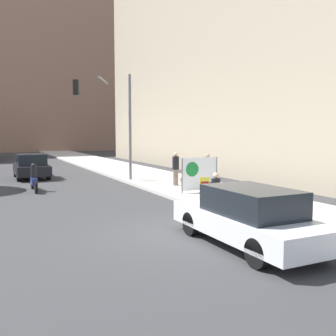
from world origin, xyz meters
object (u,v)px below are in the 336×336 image
object	(u,v)px
seated_protester	(216,188)
jogger_on_sidewalk	(207,171)
motorcycle_on_road	(34,179)
protest_banner	(199,174)
parked_car_curbside	(248,217)
traffic_light_pole	(110,109)
pedestrian_behind	(176,169)
car_on_road_nearest	(31,166)

from	to	relation	value
seated_protester	jogger_on_sidewalk	size ratio (longest dim) A/B	0.70
seated_protester	motorcycle_on_road	distance (m)	9.29
protest_banner	parked_car_curbside	xyz separation A→B (m)	(-2.74, -7.03, -0.25)
seated_protester	motorcycle_on_road	size ratio (longest dim) A/B	0.53
seated_protester	parked_car_curbside	world-z (taller)	parked_car_curbside
traffic_light_pole	parked_car_curbside	world-z (taller)	traffic_light_pole
protest_banner	traffic_light_pole	distance (m)	7.29
protest_banner	traffic_light_pole	world-z (taller)	traffic_light_pole
parked_car_curbside	pedestrian_behind	bearing A→B (deg)	73.55
traffic_light_pole	car_on_road_nearest	xyz separation A→B (m)	(-3.90, 3.88, -3.38)
jogger_on_sidewalk	traffic_light_pole	world-z (taller)	traffic_light_pole
jogger_on_sidewalk	motorcycle_on_road	size ratio (longest dim) A/B	0.76
motorcycle_on_road	seated_protester	bearing A→B (deg)	-53.39
traffic_light_pole	protest_banner	bearing A→B (deg)	-70.58
traffic_light_pole	pedestrian_behind	bearing A→B (deg)	-59.04
parked_car_curbside	motorcycle_on_road	bearing A→B (deg)	108.08
protest_banner	car_on_road_nearest	xyz separation A→B (m)	(-6.09, 10.07, -0.23)
protest_banner	motorcycle_on_road	size ratio (longest dim) A/B	0.81
parked_car_curbside	protest_banner	bearing A→B (deg)	68.69
seated_protester	pedestrian_behind	size ratio (longest dim) A/B	0.71
pedestrian_behind	parked_car_curbside	bearing A→B (deg)	-98.52
car_on_road_nearest	motorcycle_on_road	xyz separation A→B (m)	(-0.44, -5.53, -0.19)
jogger_on_sidewalk	motorcycle_on_road	xyz separation A→B (m)	(-7.22, 4.08, -0.45)
pedestrian_behind	car_on_road_nearest	xyz separation A→B (m)	(-6.15, 7.61, -0.25)
seated_protester	motorcycle_on_road	bearing A→B (deg)	120.37
car_on_road_nearest	traffic_light_pole	bearing A→B (deg)	-44.79
traffic_light_pole	car_on_road_nearest	distance (m)	6.46
pedestrian_behind	protest_banner	world-z (taller)	pedestrian_behind
seated_protester	traffic_light_pole	bearing A→B (deg)	91.24
traffic_light_pole	jogger_on_sidewalk	bearing A→B (deg)	-63.37
parked_car_curbside	car_on_road_nearest	bearing A→B (deg)	101.06
parked_car_curbside	motorcycle_on_road	distance (m)	12.18
pedestrian_behind	traffic_light_pole	size ratio (longest dim) A/B	0.28
protest_banner	traffic_light_pole	bearing A→B (deg)	109.42
protest_banner	car_on_road_nearest	world-z (taller)	protest_banner
seated_protester	protest_banner	bearing A→B (deg)	65.01
jogger_on_sidewalk	protest_banner	bearing A→B (deg)	69.88
pedestrian_behind	protest_banner	xyz separation A→B (m)	(-0.06, -2.46, -0.03)
parked_car_curbside	motorcycle_on_road	world-z (taller)	parked_car_curbside
pedestrian_behind	car_on_road_nearest	size ratio (longest dim) A/B	0.41
pedestrian_behind	motorcycle_on_road	world-z (taller)	pedestrian_behind
protest_banner	motorcycle_on_road	distance (m)	7.96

